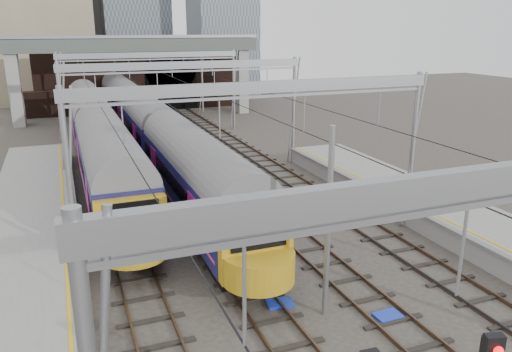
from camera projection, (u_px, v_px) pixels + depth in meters
name	position (u px, v px, depth m)	size (l,w,h in m)	color
ground	(354.00, 345.00, 16.47)	(160.00, 160.00, 0.00)	#38332D
tracks	(219.00, 202.00, 29.85)	(14.40, 80.00, 0.22)	#4C3828
overhead_line	(188.00, 81.00, 33.76)	(16.80, 80.00, 8.00)	gray
retaining_wall	(141.00, 75.00, 62.06)	(28.00, 2.75, 9.00)	black
overbridge	(135.00, 54.00, 55.44)	(28.00, 3.00, 9.25)	gray
train_main	(130.00, 108.00, 48.33)	(2.93, 67.63, 4.99)	black
train_second	(98.00, 136.00, 35.61)	(3.00, 34.65, 5.09)	black
equip_cover_a	(280.00, 303.00, 18.85)	(0.97, 0.68, 0.11)	#1936C1
equip_cover_b	(388.00, 316.00, 18.01)	(0.97, 0.68, 0.11)	#1936C1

